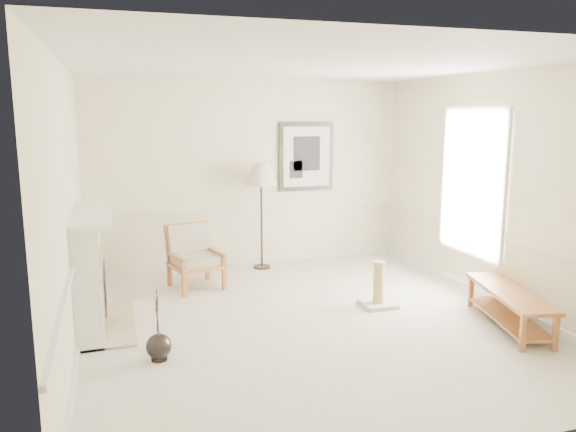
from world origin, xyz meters
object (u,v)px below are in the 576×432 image
Objects in this scene: floor_vase at (159,347)px; bench at (509,302)px; armchair at (193,253)px; floor_lamp at (261,177)px; scratching_post at (378,292)px.

floor_vase is 0.47× the size of bench.
floor_lamp reaches higher than armchair.
armchair is 0.53× the size of floor_lamp.
floor_vase is 2.44m from armchair.
scratching_post is (2.76, 0.78, 0.05)m from floor_vase.
floor_vase is 0.45× the size of floor_lamp.
floor_vase reaches higher than bench.
floor_lamp reaches higher than bench.
floor_lamp is at bearing 58.16° from floor_vase.
scratching_post is at bearing -66.54° from floor_lamp.
floor_vase is 3.87m from bench.
bench is 1.54m from scratching_post.
floor_lamp is 2.81× the size of scratching_post.
scratching_post is at bearing -50.40° from armchair.
floor_vase is 1.26× the size of scratching_post.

